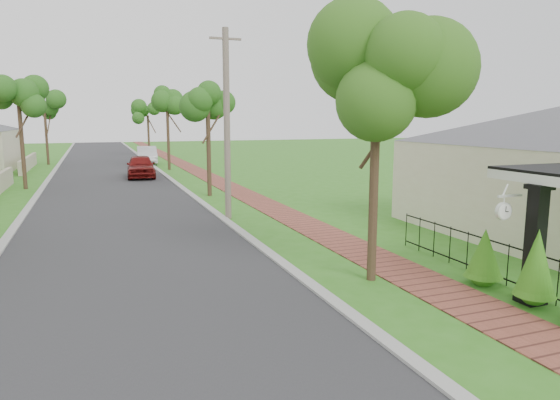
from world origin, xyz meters
TOP-DOWN VIEW (x-y plane):
  - ground at (0.00, 0.00)m, footprint 160.00×160.00m
  - road at (-3.00, 20.00)m, footprint 7.00×120.00m
  - kerb_right at (0.65, 20.00)m, footprint 0.30×120.00m
  - kerb_left at (-6.65, 20.00)m, footprint 0.30×120.00m
  - sidewalk at (3.25, 20.00)m, footprint 1.50×120.00m
  - porch_post at (4.55, -1.00)m, footprint 0.48×0.48m
  - picket_fence at (4.90, -0.00)m, footprint 0.03×8.02m
  - street_trees at (-2.87, 26.84)m, footprint 10.70×37.65m
  - hedge_row at (4.45, -1.24)m, footprint 0.80×3.45m
  - parked_car_red at (-1.00, 25.33)m, footprint 2.04×4.48m
  - parked_car_white at (0.40, 35.29)m, footprint 1.91×4.67m
  - near_tree at (2.20, 1.50)m, footprint 2.27×2.27m
  - utility_pole at (0.90, 10.00)m, footprint 1.20×0.24m
  - station_clock at (4.06, -0.60)m, footprint 0.64×0.13m

SIDE VIEW (x-z plane):
  - ground at x=0.00m, z-range 0.00..0.00m
  - road at x=-3.00m, z-range -0.01..0.01m
  - kerb_right at x=0.65m, z-range -0.05..0.05m
  - kerb_left at x=-6.65m, z-range -0.05..0.05m
  - sidewalk at x=3.25m, z-range -0.01..0.01m
  - picket_fence at x=4.90m, z-range 0.03..1.03m
  - parked_car_red at x=-1.00m, z-range 0.00..1.49m
  - parked_car_white at x=0.40m, z-range 0.00..1.50m
  - hedge_row at x=4.45m, z-range -0.15..1.76m
  - porch_post at x=4.55m, z-range -0.14..2.38m
  - station_clock at x=4.06m, z-range 1.68..2.21m
  - utility_pole at x=0.90m, z-range 0.06..7.20m
  - street_trees at x=-2.87m, z-range 1.59..7.48m
  - near_tree at x=2.20m, z-range 1.73..7.56m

